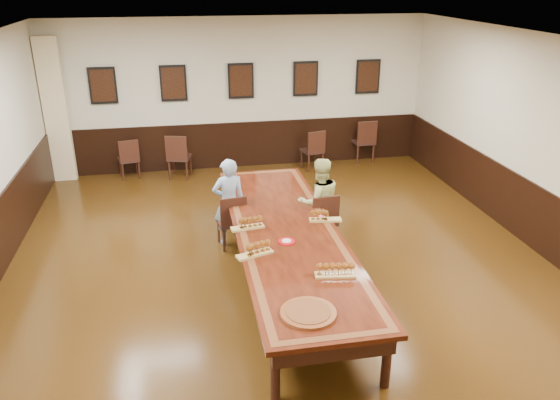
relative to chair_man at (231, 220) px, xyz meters
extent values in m
cube|color=black|center=(0.65, -1.17, -0.45)|extent=(8.00, 10.00, 0.02)
cube|color=white|center=(0.65, -1.17, 2.77)|extent=(8.00, 10.00, 0.02)
cube|color=beige|center=(0.65, 3.84, 1.16)|extent=(8.00, 0.02, 3.20)
imported|color=#4776B2|center=(-0.01, 0.09, 0.26)|extent=(0.56, 0.41, 1.41)
imported|color=#D3D988|center=(1.37, -0.17, 0.27)|extent=(0.76, 0.62, 1.42)
cube|color=#F25076|center=(1.25, -0.84, 0.31)|extent=(0.14, 0.16, 0.01)
cube|color=beige|center=(-3.10, 3.65, 1.01)|extent=(0.45, 0.18, 2.90)
cube|color=black|center=(0.65, 3.81, 0.06)|extent=(7.98, 0.04, 1.00)
cube|color=black|center=(4.63, -1.17, 0.06)|extent=(0.04, 9.98, 1.00)
cube|color=black|center=(0.65, -1.17, 0.28)|extent=(1.40, 5.00, 0.06)
cube|color=brown|center=(0.65, -1.17, 0.31)|extent=(1.28, 4.88, 0.00)
cube|color=black|center=(0.65, -1.17, 0.31)|extent=(1.10, 4.70, 0.00)
cube|color=black|center=(0.65, -1.17, 0.13)|extent=(1.25, 4.85, 0.18)
cylinder|color=black|center=(0.07, -3.49, -0.10)|extent=(0.10, 0.10, 0.69)
cylinder|color=black|center=(1.23, -3.49, -0.10)|extent=(0.10, 0.10, 0.69)
cylinder|color=black|center=(0.07, 1.15, -0.10)|extent=(0.10, 0.10, 0.69)
cylinder|color=black|center=(1.23, 1.15, -0.10)|extent=(0.10, 0.10, 0.69)
cube|color=black|center=(-2.15, 3.77, 1.46)|extent=(0.54, 0.03, 0.74)
cube|color=black|center=(-2.15, 3.75, 1.46)|extent=(0.46, 0.01, 0.64)
cube|color=black|center=(-0.75, 3.77, 1.46)|extent=(0.54, 0.03, 0.74)
cube|color=black|center=(-0.75, 3.75, 1.46)|extent=(0.46, 0.01, 0.64)
cube|color=black|center=(0.65, 3.77, 1.46)|extent=(0.54, 0.03, 0.74)
cube|color=black|center=(0.65, 3.75, 1.46)|extent=(0.46, 0.01, 0.64)
cube|color=black|center=(2.05, 3.77, 1.46)|extent=(0.54, 0.03, 0.74)
cube|color=black|center=(2.05, 3.75, 1.46)|extent=(0.46, 0.01, 0.64)
cube|color=black|center=(3.45, 3.77, 1.46)|extent=(0.54, 0.03, 0.74)
cube|color=black|center=(3.45, 3.75, 1.46)|extent=(0.46, 0.01, 0.64)
cube|color=#AD8B48|center=(0.13, -1.00, 0.32)|extent=(0.47, 0.20, 0.03)
cube|color=#AD8B48|center=(1.25, -0.95, 0.32)|extent=(0.47, 0.20, 0.03)
cube|color=#AD8B48|center=(0.12, -1.78, 0.32)|extent=(0.49, 0.29, 0.03)
cube|color=#AD8B48|center=(0.96, -2.46, 0.32)|extent=(0.48, 0.21, 0.03)
cylinder|color=red|center=(0.58, -1.51, 0.32)|extent=(0.22, 0.22, 0.02)
cylinder|color=silver|center=(0.58, -1.51, 0.33)|extent=(0.12, 0.12, 0.01)
cylinder|color=#612C13|center=(0.48, -3.15, 0.33)|extent=(0.68, 0.68, 0.04)
cylinder|color=brown|center=(0.48, -3.15, 0.35)|extent=(0.54, 0.54, 0.01)
camera|label=1|loc=(-0.68, -7.73, 3.55)|focal=35.00mm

